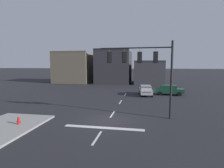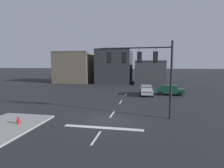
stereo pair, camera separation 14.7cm
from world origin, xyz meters
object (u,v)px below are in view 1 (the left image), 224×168
car_lot_nearside (146,90)px  fire_hydrant (19,122)px  signal_mast_near_side (146,64)px  car_lot_middle (169,90)px

car_lot_nearside → fire_hydrant: (-10.14, -16.79, -0.53)m
signal_mast_near_side → fire_hydrant: 11.93m
signal_mast_near_side → car_lot_nearside: size_ratio=1.56×
signal_mast_near_side → car_lot_middle: (3.83, 13.46, -4.12)m
car_lot_nearside → fire_hydrant: 19.62m
signal_mast_near_side → car_lot_middle: 14.59m
signal_mast_near_side → car_lot_nearside: signal_mast_near_side is taller
car_lot_nearside → signal_mast_near_side: bearing=-90.2°
signal_mast_near_side → fire_hydrant: bearing=-156.6°
car_lot_middle → fire_hydrant: (-13.91, -17.82, -0.53)m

